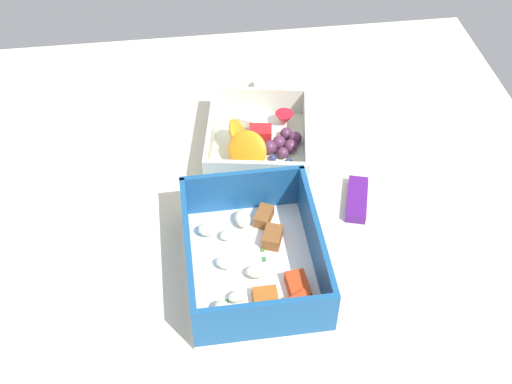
{
  "coord_description": "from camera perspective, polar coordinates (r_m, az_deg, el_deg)",
  "views": [
    {
      "loc": [
        53.6,
        -6.87,
        59.52
      ],
      "look_at": [
        -0.92,
        0.31,
        4.0
      ],
      "focal_mm": 45.54,
      "sensor_mm": 36.0,
      "label": 1
    }
  ],
  "objects": [
    {
      "name": "paper_cup_liner",
      "position": [
        0.96,
        1.12,
        9.11
      ],
      "size": [
        4.36,
        4.36,
        2.02
      ],
      "primitive_type": "cylinder",
      "color": "white",
      "rests_on": "table_surface"
    },
    {
      "name": "pasta_container",
      "position": [
        0.71,
        -0.17,
        -5.77
      ],
      "size": [
        19.31,
        14.62,
        6.34
      ],
      "rotation": [
        0.0,
        0.0,
        0.01
      ],
      "color": "white",
      "rests_on": "table_surface"
    },
    {
      "name": "fruit_bowl",
      "position": [
        0.85,
        0.29,
        4.53
      ],
      "size": [
        17.53,
        15.58,
        5.81
      ],
      "rotation": [
        0.0,
        0.0,
        -0.17
      ],
      "color": "silver",
      "rests_on": "table_surface"
    },
    {
      "name": "candy_bar",
      "position": [
        0.8,
        8.86,
        -0.63
      ],
      "size": [
        7.39,
        4.32,
        1.2
      ],
      "primitive_type": "cube",
      "rotation": [
        0.0,
        0.0,
        -0.29
      ],
      "color": "#51197A",
      "rests_on": "table_surface"
    },
    {
      "name": "table_surface",
      "position": [
        0.8,
        -0.14,
        -2.01
      ],
      "size": [
        80.0,
        80.0,
        2.0
      ],
      "primitive_type": "cube",
      "color": "beige",
      "rests_on": "ground"
    }
  ]
}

